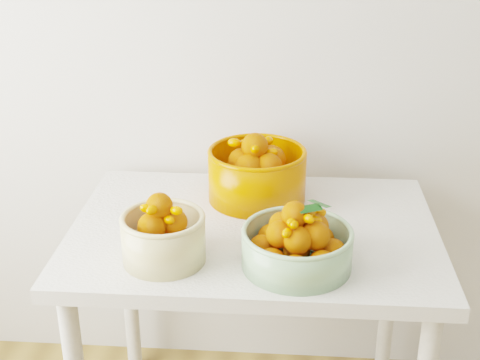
# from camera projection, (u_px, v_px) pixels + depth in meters

# --- Properties ---
(table) EXTENTS (1.00, 0.70, 0.75)m
(table) POSITION_uv_depth(u_px,v_px,m) (253.00, 257.00, 1.87)
(table) COLOR silver
(table) RESTS_ON ground
(bowl_cream) EXTENTS (0.23, 0.23, 0.18)m
(bowl_cream) POSITION_uv_depth(u_px,v_px,m) (163.00, 236.00, 1.64)
(bowl_cream) COLOR #D2BE82
(bowl_cream) RESTS_ON table
(bowl_green) EXTENTS (0.35, 0.35, 0.17)m
(bowl_green) POSITION_uv_depth(u_px,v_px,m) (297.00, 244.00, 1.62)
(bowl_green) COLOR #8AB383
(bowl_green) RESTS_ON table
(bowl_orange) EXTENTS (0.31, 0.31, 0.21)m
(bowl_orange) POSITION_uv_depth(u_px,v_px,m) (257.00, 173.00, 1.96)
(bowl_orange) COLOR #CA5300
(bowl_orange) RESTS_ON table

